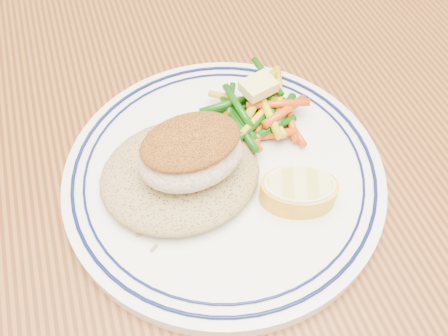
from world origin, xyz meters
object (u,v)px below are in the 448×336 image
plate (224,175)px  fish_fillet (191,153)px  dining_table (236,201)px  lemon_wedge (299,191)px  rice_pilaf (180,172)px  vegetable_pile (260,112)px

plate → fish_fillet: fish_fillet is taller
dining_table → lemon_wedge: lemon_wedge is taller
lemon_wedge → rice_pilaf: bearing=150.4°
plate → fish_fillet: size_ratio=3.03×
plate → lemon_wedge: lemon_wedge is taller
plate → lemon_wedge: bearing=-44.1°
plate → vegetable_pile: size_ratio=2.66×
plate → rice_pilaf: bearing=176.7°
dining_table → rice_pilaf: bearing=-152.7°
dining_table → plate: size_ratio=5.39×
plate → vegetable_pile: (0.05, 0.04, 0.02)m
rice_pilaf → vegetable_pile: size_ratio=1.29×
fish_fillet → dining_table: bearing=35.2°
fish_fillet → vegetable_pile: 0.09m
vegetable_pile → dining_table: bearing=-159.9°
vegetable_pile → rice_pilaf: bearing=-154.6°
plate → fish_fillet: 0.05m
rice_pilaf → lemon_wedge: bearing=-29.6°
plate → vegetable_pile: 0.07m
lemon_wedge → fish_fillet: bearing=150.2°
dining_table → vegetable_pile: 0.13m
rice_pilaf → fish_fillet: size_ratio=1.47×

